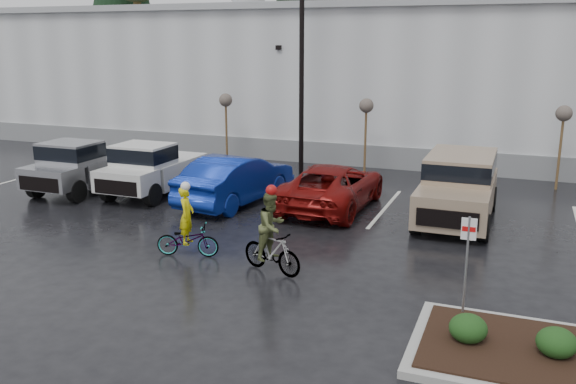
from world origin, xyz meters
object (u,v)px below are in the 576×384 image
at_px(sapling_east, 563,118).
at_px(pickup_white, 158,166).
at_px(car_red, 332,186).
at_px(sapling_west, 226,104).
at_px(sapling_mid, 366,110).
at_px(car_blue, 236,179).
at_px(cyclist_hivis, 187,233).
at_px(pickup_silver, 88,164).
at_px(cyclist_olive, 272,241).
at_px(suv_tan, 458,189).
at_px(fire_lane_sign, 467,255).
at_px(lamppost, 302,36).

bearing_deg(sapling_east, pickup_white, -157.37).
bearing_deg(car_red, sapling_west, -38.11).
bearing_deg(sapling_mid, car_blue, -116.01).
relative_size(sapling_mid, cyclist_hivis, 1.59).
xyz_separation_m(sapling_west, sapling_mid, (6.50, 0.00, 0.00)).
height_order(sapling_west, pickup_silver, sapling_west).
height_order(sapling_mid, cyclist_olive, sapling_mid).
distance_m(car_blue, car_red, 3.36).
xyz_separation_m(sapling_east, suv_tan, (-3.11, -5.63, -1.70)).
relative_size(pickup_silver, pickup_white, 1.00).
relative_size(car_blue, cyclist_olive, 2.33).
bearing_deg(pickup_white, sapling_west, 90.77).
relative_size(sapling_east, pickup_white, 0.62).
bearing_deg(pickup_white, fire_lane_sign, -30.83).
xyz_separation_m(pickup_silver, car_blue, (6.16, 0.17, -0.13)).
distance_m(car_red, cyclist_olive, 6.20).
height_order(cyclist_hivis, cyclist_olive, cyclist_olive).
distance_m(lamppost, cyclist_hivis, 11.67).
height_order(pickup_silver, cyclist_olive, cyclist_olive).
height_order(pickup_white, car_blue, pickup_white).
height_order(sapling_east, pickup_silver, sapling_east).
bearing_deg(sapling_east, sapling_mid, 180.00).
xyz_separation_m(car_blue, cyclist_olive, (3.67, -5.59, -0.04)).
bearing_deg(pickup_white, sapling_east, 22.63).
height_order(sapling_east, pickup_white, sapling_east).
bearing_deg(cyclist_olive, pickup_white, 67.85).
height_order(sapling_mid, pickup_silver, sapling_mid).
bearing_deg(cyclist_hivis, car_red, -34.41).
relative_size(pickup_white, car_blue, 1.01).
height_order(sapling_west, suv_tan, sapling_west).
distance_m(fire_lane_sign, cyclist_hivis, 7.32).
distance_m(lamppost, sapling_east, 10.48).
xyz_separation_m(fire_lane_sign, cyclist_olive, (-4.65, 1.02, -0.59)).
relative_size(sapling_east, cyclist_hivis, 1.59).
distance_m(sapling_east, pickup_silver, 17.93).
bearing_deg(sapling_west, pickup_white, -89.23).
distance_m(sapling_mid, suv_tan, 7.34).
height_order(suv_tan, cyclist_olive, cyclist_olive).
bearing_deg(pickup_white, suv_tan, 0.95).
distance_m(sapling_mid, pickup_white, 8.83).
bearing_deg(pickup_silver, sapling_west, 67.18).
xyz_separation_m(suv_tan, cyclist_hivis, (-6.26, -5.87, -0.39)).
xyz_separation_m(sapling_mid, fire_lane_sign, (5.30, -12.80, -1.32)).
distance_m(sapling_east, cyclist_hivis, 14.98).
xyz_separation_m(lamppost, car_blue, (-0.52, -5.18, -4.84)).
xyz_separation_m(fire_lane_sign, pickup_white, (-11.72, 7.00, -0.43)).
height_order(lamppost, cyclist_hivis, lamppost).
bearing_deg(cyclist_olive, cyclist_hivis, 101.74).
bearing_deg(pickup_white, lamppost, 50.77).
bearing_deg(car_blue, cyclist_olive, 131.15).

